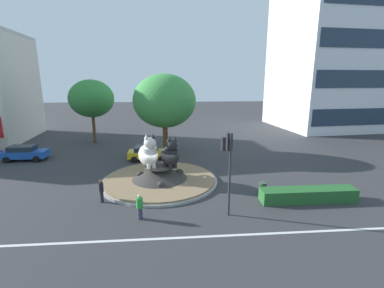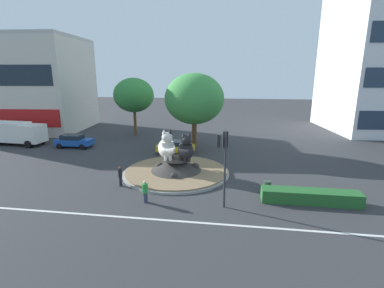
# 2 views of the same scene
# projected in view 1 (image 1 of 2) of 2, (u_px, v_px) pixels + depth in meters

# --- Properties ---
(ground_plane) EXTENTS (160.00, 160.00, 0.00)m
(ground_plane) POSITION_uv_depth(u_px,v_px,m) (160.00, 182.00, 22.03)
(ground_plane) COLOR #333335
(lane_centreline) EXTENTS (112.00, 0.20, 0.01)m
(lane_centreline) POSITION_uv_depth(u_px,v_px,m) (155.00, 239.00, 14.13)
(lane_centreline) COLOR silver
(lane_centreline) RESTS_ON ground
(roundabout_island) EXTENTS (9.35, 9.35, 1.39)m
(roundabout_island) POSITION_uv_depth(u_px,v_px,m) (160.00, 176.00, 21.93)
(roundabout_island) COLOR gray
(roundabout_island) RESTS_ON ground
(cat_statue_white) EXTENTS (2.18, 3.03, 2.69)m
(cat_statue_white) POSITION_uv_depth(u_px,v_px,m) (149.00, 154.00, 21.37)
(cat_statue_white) COLOR silver
(cat_statue_white) RESTS_ON roundabout_island
(cat_statue_black) EXTENTS (1.98, 2.71, 2.49)m
(cat_statue_black) POSITION_uv_depth(u_px,v_px,m) (170.00, 155.00, 21.35)
(cat_statue_black) COLOR black
(cat_statue_black) RESTS_ON roundabout_island
(traffic_light_mast) EXTENTS (0.71, 0.61, 5.10)m
(traffic_light_mast) POSITION_uv_depth(u_px,v_px,m) (228.00, 156.00, 15.84)
(traffic_light_mast) COLOR #2D2D33
(traffic_light_mast) RESTS_ON ground
(office_tower) EXTENTS (18.67, 16.74, 27.15)m
(office_tower) POSITION_uv_depth(u_px,v_px,m) (336.00, 45.00, 44.64)
(office_tower) COLOR silver
(office_tower) RESTS_ON ground
(clipped_hedge_strip) EXTENTS (6.52, 1.20, 0.90)m
(clipped_hedge_strip) POSITION_uv_depth(u_px,v_px,m) (308.00, 195.00, 18.45)
(clipped_hedge_strip) COLOR #235B28
(clipped_hedge_strip) RESTS_ON ground
(broadleaf_tree_behind_island) EXTENTS (5.59, 5.59, 8.10)m
(broadleaf_tree_behind_island) POSITION_uv_depth(u_px,v_px,m) (92.00, 99.00, 34.39)
(broadleaf_tree_behind_island) COLOR brown
(broadleaf_tree_behind_island) RESTS_ON ground
(second_tree_near_tower) EXTENTS (6.84, 6.84, 8.73)m
(second_tree_near_tower) POSITION_uv_depth(u_px,v_px,m) (165.00, 101.00, 29.42)
(second_tree_near_tower) COLOR brown
(second_tree_near_tower) RESTS_ON ground
(pedestrian_green_shirt) EXTENTS (0.40, 0.40, 1.57)m
(pedestrian_green_shirt) POSITION_uv_depth(u_px,v_px,m) (140.00, 206.00, 15.97)
(pedestrian_green_shirt) COLOR #33384C
(pedestrian_green_shirt) RESTS_ON ground
(pedestrian_black_shirt) EXTENTS (0.30, 0.30, 1.62)m
(pedestrian_black_shirt) POSITION_uv_depth(u_px,v_px,m) (101.00, 190.00, 18.16)
(pedestrian_black_shirt) COLOR black
(pedestrian_black_shirt) RESTS_ON ground
(sedan_on_far_lane) EXTENTS (4.30, 2.03, 1.53)m
(sedan_on_far_lane) POSITION_uv_depth(u_px,v_px,m) (24.00, 153.00, 27.68)
(sedan_on_far_lane) COLOR #19479E
(sedan_on_far_lane) RESTS_ON ground
(hatchback_near_shophouse) EXTENTS (4.12, 2.14, 1.45)m
(hatchback_near_shophouse) POSITION_uv_depth(u_px,v_px,m) (148.00, 153.00, 27.82)
(hatchback_near_shophouse) COLOR gold
(hatchback_near_shophouse) RESTS_ON ground
(litter_bin) EXTENTS (0.56, 0.56, 0.90)m
(litter_bin) POSITION_uv_depth(u_px,v_px,m) (262.00, 188.00, 19.53)
(litter_bin) COLOR #2D4233
(litter_bin) RESTS_ON ground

